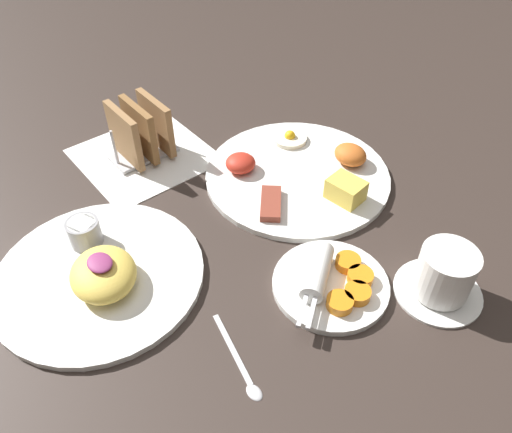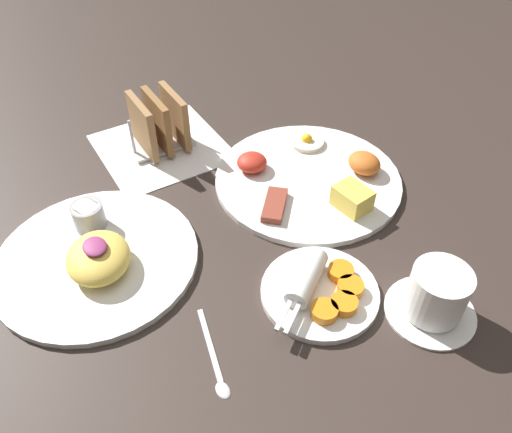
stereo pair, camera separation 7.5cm
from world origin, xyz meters
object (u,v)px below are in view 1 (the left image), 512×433
at_px(plate_condiments, 331,282).
at_px(plate_foreground, 99,272).
at_px(plate_breakfast, 300,173).
at_px(toast_rack, 141,132).
at_px(coffee_cup, 444,276).

bearing_deg(plate_condiments, plate_foreground, -132.11).
relative_size(plate_breakfast, toast_rack, 2.75).
xyz_separation_m(plate_breakfast, coffee_cup, (0.31, -0.03, 0.03)).
bearing_deg(toast_rack, coffee_cup, 15.85).
bearing_deg(plate_condiments, coffee_cup, 47.08).
distance_m(plate_condiments, plate_foreground, 0.32).
height_order(toast_rack, coffee_cup, toast_rack).
relative_size(plate_breakfast, coffee_cup, 2.66).
distance_m(plate_breakfast, plate_foreground, 0.37).
relative_size(plate_breakfast, plate_foreground, 1.08).
bearing_deg(plate_foreground, plate_condiments, 47.89).
bearing_deg(plate_foreground, plate_breakfast, 88.23).
xyz_separation_m(plate_foreground, coffee_cup, (0.32, 0.35, 0.02)).
relative_size(plate_foreground, toast_rack, 2.54).
height_order(plate_breakfast, plate_foreground, plate_foreground).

